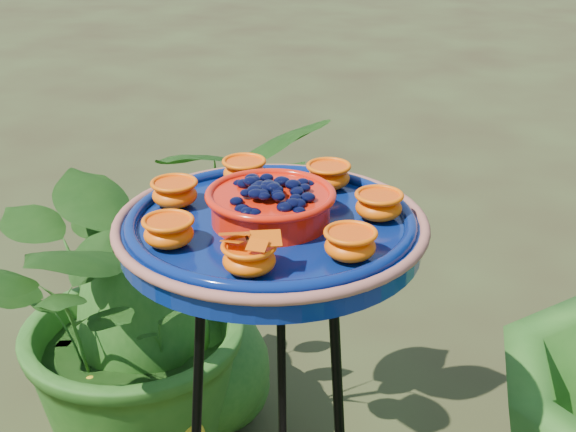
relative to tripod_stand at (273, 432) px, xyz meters
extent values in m
torus|color=black|center=(0.00, 0.00, 0.30)|extent=(0.27, 0.27, 0.01)
cylinder|color=black|center=(-0.03, 0.12, -0.09)|extent=(0.03, 0.08, 0.78)
cylinder|color=#071955|center=(0.00, 0.00, 0.33)|extent=(0.48, 0.48, 0.04)
torus|color=#9C5446|center=(0.00, 0.00, 0.34)|extent=(0.42, 0.42, 0.01)
torus|color=#071955|center=(0.00, 0.00, 0.35)|extent=(0.38, 0.38, 0.02)
cylinder|color=red|center=(0.00, 0.00, 0.36)|extent=(0.19, 0.19, 0.04)
torus|color=red|center=(0.00, 0.00, 0.38)|extent=(0.17, 0.17, 0.01)
ellipsoid|color=black|center=(0.00, 0.00, 0.39)|extent=(0.14, 0.14, 0.03)
ellipsoid|color=#FF6502|center=(0.13, 0.06, 0.36)|extent=(0.06, 0.06, 0.03)
cylinder|color=#F25A04|center=(0.13, 0.06, 0.38)|extent=(0.06, 0.06, 0.01)
ellipsoid|color=#FF6502|center=(0.04, 0.14, 0.36)|extent=(0.06, 0.06, 0.03)
cylinder|color=#F25A04|center=(0.04, 0.14, 0.38)|extent=(0.06, 0.06, 0.01)
ellipsoid|color=#FF6502|center=(-0.08, 0.12, 0.36)|extent=(0.06, 0.06, 0.03)
cylinder|color=#F25A04|center=(-0.08, 0.12, 0.38)|extent=(0.06, 0.06, 0.01)
ellipsoid|color=#FF6502|center=(-0.14, 0.01, 0.36)|extent=(0.06, 0.06, 0.03)
cylinder|color=#F25A04|center=(-0.14, 0.01, 0.38)|extent=(0.06, 0.06, 0.01)
ellipsoid|color=#FF6502|center=(-0.09, -0.11, 0.36)|extent=(0.06, 0.06, 0.03)
cylinder|color=#F25A04|center=(-0.09, -0.11, 0.38)|extent=(0.06, 0.06, 0.01)
ellipsoid|color=#FF6502|center=(0.03, -0.14, 0.36)|extent=(0.06, 0.06, 0.03)
cylinder|color=#F25A04|center=(0.03, -0.14, 0.38)|extent=(0.06, 0.06, 0.01)
ellipsoid|color=#FF6502|center=(0.13, -0.07, 0.36)|extent=(0.06, 0.06, 0.03)
cylinder|color=#F25A04|center=(0.13, -0.07, 0.38)|extent=(0.06, 0.06, 0.01)
cylinder|color=black|center=(0.03, -0.14, 0.38)|extent=(0.02, 0.02, 0.00)
cube|color=orange|center=(0.01, -0.14, 0.39)|extent=(0.04, 0.04, 0.01)
cube|color=orange|center=(0.04, -0.14, 0.39)|extent=(0.04, 0.04, 0.01)
imported|color=#215216|center=(-0.45, 0.42, -0.07)|extent=(0.93, 0.96, 0.81)
camera|label=1|loc=(0.33, -0.90, 0.78)|focal=50.00mm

